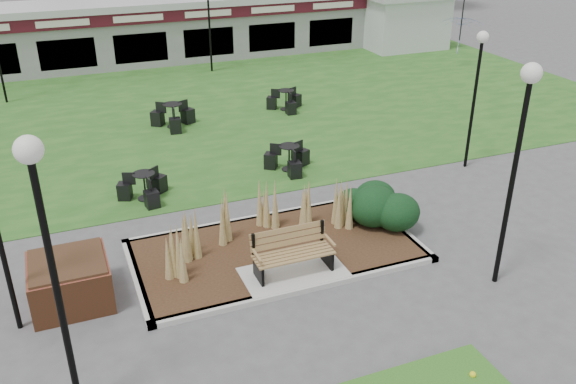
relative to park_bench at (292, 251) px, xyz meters
name	(u,v)px	position (x,y,z in m)	size (l,w,h in m)	color
ground	(296,281)	(0.00, -0.25, -0.59)	(100.00, 100.00, 0.00)	#515154
lawn	(173,111)	(0.00, 11.75, -0.58)	(34.00, 16.00, 0.02)	#24561B
planting_bed	(325,225)	(1.27, 1.10, -0.22)	(6.75, 3.40, 1.27)	#342014
park_bench	(292,251)	(0.00, 0.00, 0.00)	(1.70, 0.66, 0.93)	#9A7945
brick_planter	(70,281)	(-4.40, 0.75, -0.11)	(1.50, 1.50, 0.95)	brown
food_pavilion	(135,31)	(0.00, 19.71, 0.89)	(24.60, 3.40, 2.90)	gray
service_hut	(403,19)	(13.50, 17.75, 0.86)	(4.40, 3.40, 2.83)	silver
lamp_post_near_left	(43,223)	(-4.52, -2.25, 2.77)	(0.38, 0.38, 4.60)	black
lamp_post_near_right	(522,129)	(3.87, -1.80, 2.79)	(0.38, 0.38, 4.63)	black
lamp_post_mid_right	(478,70)	(6.98, 3.42, 2.32)	(0.33, 0.33, 3.99)	black
lamp_post_far_right	(208,7)	(2.87, 16.75, 2.30)	(0.33, 0.33, 3.96)	black
bistro_set_a	(145,190)	(-2.26, 4.75, -0.32)	(1.38, 1.30, 0.74)	black
bistro_set_b	(174,119)	(-0.35, 10.01, -0.29)	(1.56, 1.44, 0.83)	black
bistro_set_c	(289,162)	(2.00, 5.10, -0.32)	(1.43, 1.30, 0.76)	black
bistro_set_d	(286,103)	(3.97, 10.31, -0.32)	(1.41, 1.26, 0.75)	black
patio_umbrella	(460,35)	(13.69, 13.15, 0.91)	(2.10, 2.13, 2.36)	black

